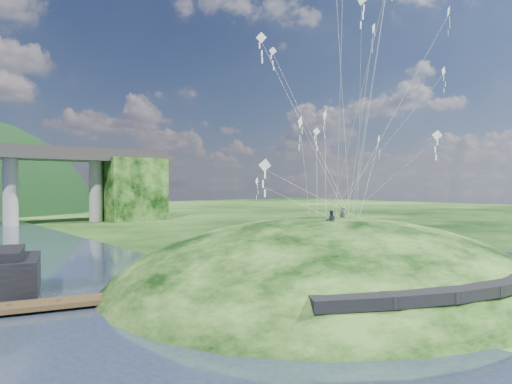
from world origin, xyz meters
TOP-DOWN VIEW (x-y plane):
  - ground at (0.00, 0.00)m, footprint 320.00×320.00m
  - grass_hill at (8.00, 2.00)m, footprint 36.00×32.00m
  - footpath at (7.46, -9.74)m, footprint 22.29×5.84m
  - wooden_dock at (-8.04, 6.42)m, footprint 12.44×5.01m
  - kite_flyers at (7.66, 1.03)m, footprint 4.03×2.37m
  - kite_swarm at (8.97, 1.32)m, footprint 19.59×17.13m

SIDE VIEW (x-z plane):
  - grass_hill at x=8.00m, z-range -8.00..5.00m
  - ground at x=0.00m, z-range 0.00..0.00m
  - wooden_dock at x=-8.04m, z-range -0.05..0.83m
  - footpath at x=7.46m, z-range 1.67..2.50m
  - kite_flyers at x=7.66m, z-range 4.93..6.53m
  - kite_swarm at x=8.97m, z-range 6.98..27.69m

